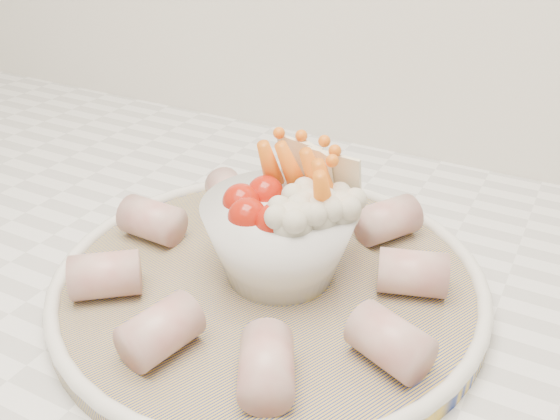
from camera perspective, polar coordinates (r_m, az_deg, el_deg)
The scene contains 3 objects.
serving_platter at distance 0.52m, azimuth -0.99°, elevation -6.49°, with size 0.47×0.47×0.02m.
veggie_bowl at distance 0.49m, azimuth 0.43°, elevation -1.76°, with size 0.12×0.12×0.11m.
cured_meat_rolls at distance 0.50m, azimuth -1.02°, elevation -4.46°, with size 0.30×0.30×0.04m.
Camera 1 is at (0.14, 1.07, 1.24)m, focal length 40.00 mm.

